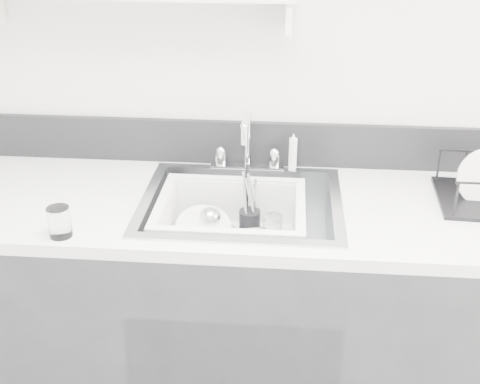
{
  "coord_description": "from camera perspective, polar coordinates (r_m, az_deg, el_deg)",
  "views": [
    {
      "loc": [
        0.14,
        -0.5,
        1.82
      ],
      "look_at": [
        0.0,
        1.14,
        0.98
      ],
      "focal_mm": 45.0,
      "sensor_mm": 36.0,
      "label": 1
    }
  ],
  "objects": [
    {
      "name": "faucet",
      "position": [
        2.12,
        0.69,
        3.63
      ],
      "size": [
        0.26,
        0.18,
        0.23
      ],
      "color": "silver",
      "rests_on": "counter_run"
    },
    {
      "name": "ladle",
      "position": [
        1.96,
        -1.84,
        -3.98
      ],
      "size": [
        0.26,
        0.31,
        0.09
      ],
      "primitive_type": null,
      "rotation": [
        0.0,
        0.0,
        -0.97
      ],
      "color": "silver",
      "rests_on": "wash_tub"
    },
    {
      "name": "counter_run",
      "position": [
        2.18,
        0.12,
        -11.68
      ],
      "size": [
        3.2,
        0.62,
        0.92
      ],
      "color": "#29292C",
      "rests_on": "ground"
    },
    {
      "name": "plate_stack",
      "position": [
        2.0,
        -3.21,
        -3.97
      ],
      "size": [
        0.22,
        0.22,
        0.09
      ],
      "rotation": [
        0.0,
        0.0,
        -0.08
      ],
      "color": "white",
      "rests_on": "wash_tub"
    },
    {
      "name": "utensil_cup",
      "position": [
        2.02,
        0.9,
        -2.69
      ],
      "size": [
        0.07,
        0.07,
        0.24
      ],
      "rotation": [
        0.0,
        0.0,
        -0.39
      ],
      "color": "black",
      "rests_on": "wash_tub"
    },
    {
      "name": "side_sprayer",
      "position": [
        2.12,
        5.04,
        3.81
      ],
      "size": [
        0.03,
        0.03,
        0.14
      ],
      "primitive_type": "cylinder",
      "color": "white",
      "rests_on": "counter_run"
    },
    {
      "name": "sink",
      "position": [
        1.97,
        0.12,
        -3.24
      ],
      "size": [
        0.64,
        0.52,
        0.2
      ],
      "primitive_type": null,
      "color": "silver",
      "rests_on": "counter_run"
    },
    {
      "name": "bowl_small",
      "position": [
        1.93,
        1.66,
        -5.48
      ],
      "size": [
        0.15,
        0.15,
        0.04
      ],
      "primitive_type": "imported",
      "rotation": [
        0.0,
        0.0,
        0.36
      ],
      "color": "white",
      "rests_on": "wash_tub"
    },
    {
      "name": "tumbler_in_tub",
      "position": [
        2.0,
        3.1,
        -3.39
      ],
      "size": [
        0.07,
        0.07,
        0.09
      ],
      "primitive_type": "cylinder",
      "rotation": [
        0.0,
        0.0,
        0.19
      ],
      "color": "white",
      "rests_on": "wash_tub"
    },
    {
      "name": "wash_tub",
      "position": [
        1.94,
        -0.86,
        -3.23
      ],
      "size": [
        0.52,
        0.44,
        0.18
      ],
      "primitive_type": null,
      "rotation": [
        0.0,
        0.0,
        0.13
      ],
      "color": "white",
      "rests_on": "sink"
    },
    {
      "name": "backsplash",
      "position": [
        2.16,
        0.79,
        4.66
      ],
      "size": [
        3.2,
        0.02,
        0.16
      ],
      "primitive_type": "cube",
      "color": "black",
      "rests_on": "counter_run"
    },
    {
      "name": "tumbler_counter",
      "position": [
        1.79,
        -16.74,
        -2.74
      ],
      "size": [
        0.08,
        0.08,
        0.09
      ],
      "primitive_type": "cylinder",
      "rotation": [
        0.0,
        0.0,
        0.25
      ],
      "color": "white",
      "rests_on": "counter_run"
    }
  ]
}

